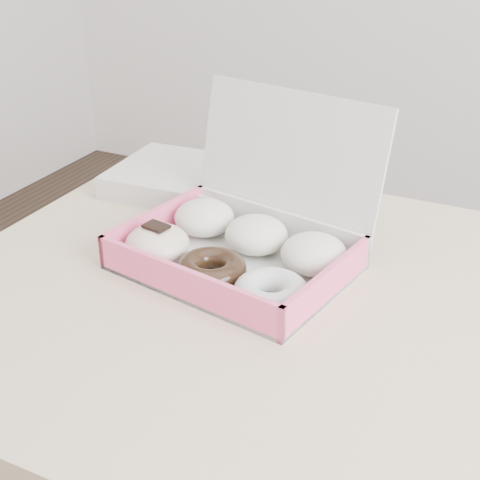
% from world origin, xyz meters
% --- Properties ---
extents(table, '(1.20, 0.80, 0.75)m').
position_xyz_m(table, '(0.00, 0.00, 0.67)').
color(table, tan).
rests_on(table, ground).
extents(donut_box, '(0.37, 0.34, 0.23)m').
position_xyz_m(donut_box, '(-0.20, 0.06, 0.79)').
color(donut_box, silver).
rests_on(donut_box, table).
extents(newspapers, '(0.27, 0.22, 0.04)m').
position_xyz_m(newspapers, '(-0.41, 0.26, 0.77)').
color(newspapers, silver).
rests_on(newspapers, table).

